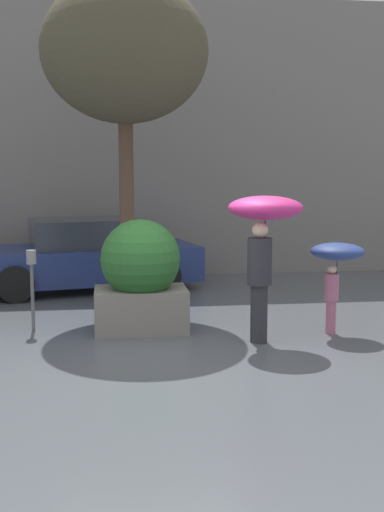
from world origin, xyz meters
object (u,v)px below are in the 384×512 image
at_px(parking_meter, 32,273).
at_px(street_tree, 125,53).
at_px(parked_car_near, 84,257).
at_px(person_adult, 264,227).
at_px(planter_box, 141,275).
at_px(person_child, 336,259).

bearing_deg(parking_meter, street_tree, 44.09).
bearing_deg(parked_car_near, street_tree, -167.93).
relative_size(person_adult, parked_car_near, 0.43).
xyz_separation_m(person_adult, parking_meter, (-3.16, 0.97, -0.71)).
xyz_separation_m(parked_car_near, street_tree, (0.79, -1.83, 3.54)).
xyz_separation_m(person_adult, street_tree, (-1.75, 2.33, 2.61)).
xyz_separation_m(planter_box, parked_car_near, (-0.93, 3.41, -0.18)).
bearing_deg(person_child, parking_meter, 146.60).
relative_size(planter_box, parking_meter, 1.38).
height_order(person_child, street_tree, street_tree).
bearing_deg(planter_box, parking_meter, 172.34).
height_order(planter_box, street_tree, street_tree).
bearing_deg(street_tree, planter_box, -84.94).
relative_size(parked_car_near, street_tree, 0.86).
height_order(parked_car_near, parking_meter, parked_car_near).
relative_size(person_child, street_tree, 0.24).
xyz_separation_m(person_adult, person_child, (1.12, 0.27, -0.49)).
bearing_deg(person_adult, planter_box, 104.99).
bearing_deg(street_tree, person_child, -35.78).
relative_size(planter_box, person_child, 1.25).
height_order(person_child, parking_meter, person_child).
bearing_deg(parked_car_near, planter_box, -175.94).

